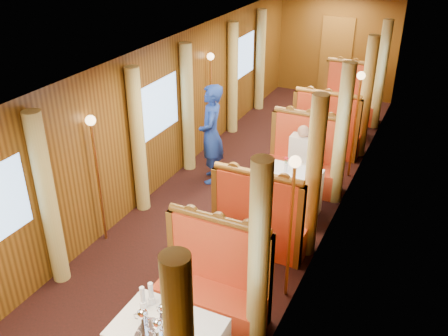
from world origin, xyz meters
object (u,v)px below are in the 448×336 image
Objects in this scene: rose_vase_mid at (286,161)px; tea_tray at (156,329)px; banquette_mid_aft at (304,164)px; teapot_left at (143,319)px; steward at (211,134)px; banquette_far_fwd at (326,133)px; banquette_near_aft at (214,288)px; banquette_mid_fwd at (260,224)px; table_mid at (284,194)px; teapot_back at (163,313)px; passenger at (301,152)px; rose_vase_far at (342,93)px; banquette_far_aft at (349,101)px; table_far at (338,118)px; teapot_right at (158,328)px.

tea_tray is at bearing -90.95° from rose_vase_mid.
banquette_mid_aft is 1.10m from rose_vase_mid.
teapot_left is 4.33m from steward.
banquette_far_fwd is 7.43× the size of teapot_left.
banquette_mid_aft is at bearing 90.00° from banquette_near_aft.
banquette_far_fwd is (0.00, 3.50, 0.00)m from banquette_mid_fwd.
banquette_mid_aft is 1.68m from steward.
table_mid is 3.09× the size of tea_tray.
teapot_back is 4.22m from passenger.
passenger is at bearing 75.17° from teapot_left.
passenger is (-0.00, -1.68, 0.32)m from banquette_far_fwd.
passenger is (0.22, 4.38, -0.08)m from teapot_left.
banquette_near_aft is at bearing -89.71° from rose_vase_mid.
rose_vase_far is at bearing 89.36° from tea_tray.
table_mid is 3.61m from teapot_left.
table_mid is 1.38× the size of passenger.
banquette_mid_fwd is at bearing -90.00° from passenger.
banquette_far_aft is at bearing 90.00° from banquette_mid_aft.
banquette_far_fwd is 3.72× the size of rose_vase_mid.
banquette_mid_fwd is 1.00× the size of banquette_mid_aft.
table_far is 1.38× the size of passenger.
table_far is (0.00, 5.99, -0.05)m from banquette_near_aft.
teapot_right is at bearing -90.53° from banquette_mid_fwd.
tea_tray is 4.38m from steward.
steward is (-1.47, 4.13, 0.13)m from tea_tray.
steward is at bearing 160.67° from table_mid.
banquette_mid_aft is (0.00, 2.03, 0.00)m from banquette_mid_fwd.
banquette_mid_fwd is 2.63m from teapot_right.
tea_tray is at bearing -91.62° from banquette_mid_fwd.
teapot_back is (-0.09, -7.93, 0.39)m from banquette_far_aft.
rose_vase_mid is at bearing 89.05° from tea_tray.
teapot_left is at bearing -91.74° from table_far.
steward is at bearing 116.27° from teapot_back.
tea_tray is 7.11m from rose_vase_far.
steward is (-1.54, -3.97, 0.46)m from banquette_far_aft.
banquette_mid_aft is 1.00× the size of banquette_far_fwd.
steward reaches higher than tea_tray.
banquette_mid_aft is 0.38m from passenger.
table_far is 5.82× the size of teapot_left.
rose_vase_far reaches higher than tea_tray.
banquette_mid_fwd is 0.76× the size of steward.
banquette_near_aft reaches higher than teapot_left.
banquette_far_fwd is (0.00, 1.47, 0.00)m from banquette_mid_aft.
tea_tray is 2.04× the size of teapot_right.
steward reaches higher than banquette_near_aft.
banquette_far_fwd is at bearing 117.52° from steward.
teapot_right is 0.22× the size of passenger.
banquette_near_aft is at bearing 86.22° from tea_tray.
banquette_near_aft is at bearing -90.00° from banquette_mid_fwd.
teapot_right is (-0.02, -4.63, 0.39)m from banquette_mid_aft.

